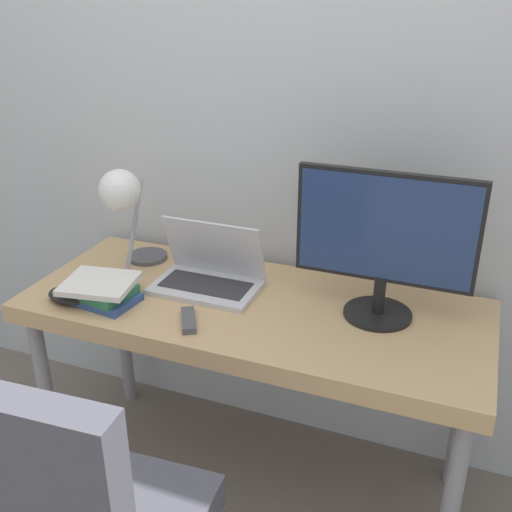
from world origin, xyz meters
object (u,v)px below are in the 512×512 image
(laptop, at_px, (209,274))
(book_stack, at_px, (103,291))
(monitor, at_px, (385,239))
(game_controller, at_px, (71,295))
(desk_lamp, at_px, (123,199))

(laptop, relative_size, book_stack, 1.39)
(monitor, height_order, game_controller, monitor)
(book_stack, bearing_deg, desk_lamp, 100.46)
(desk_lamp, xyz_separation_m, game_controller, (-0.06, -0.25, -0.25))
(monitor, xyz_separation_m, game_controller, (-0.93, -0.26, -0.23))
(laptop, distance_m, book_stack, 0.34)
(book_stack, bearing_deg, monitor, 15.62)
(laptop, relative_size, monitor, 0.66)
(book_stack, bearing_deg, game_controller, -162.13)
(laptop, height_order, monitor, monitor)
(monitor, distance_m, game_controller, 0.99)
(monitor, height_order, desk_lamp, monitor)
(laptop, xyz_separation_m, book_stack, (-0.27, -0.21, -0.01))
(laptop, height_order, book_stack, laptop)
(desk_lamp, bearing_deg, laptop, -0.23)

